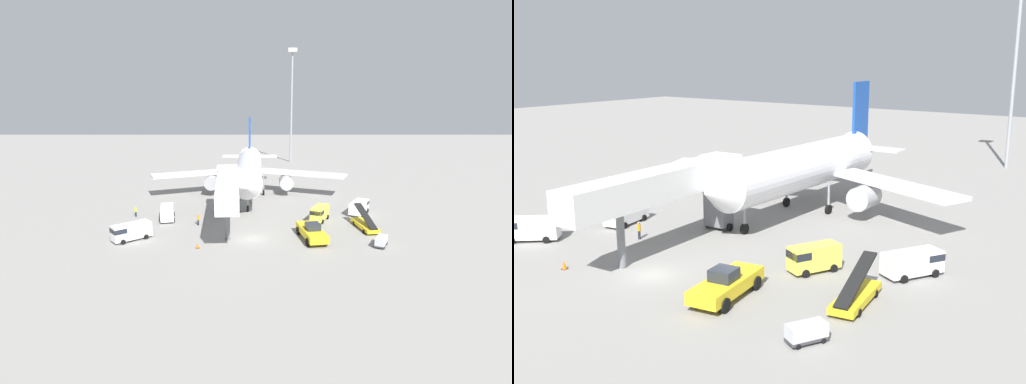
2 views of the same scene
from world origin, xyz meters
TOP-DOWN VIEW (x-y plane):
  - ground_plane at (0.00, 0.00)m, footprint 300.00×300.00m
  - airplane_at_gate at (-0.84, 25.04)m, footprint 38.34×34.20m
  - jet_bridge at (-3.69, 6.09)m, footprint 4.59×21.83m
  - pushback_tug at (8.19, -0.06)m, footprint 3.78×7.69m
  - belt_loader_truck at (16.64, 4.51)m, footprint 2.88×6.67m
  - service_van_near_left at (-16.52, -0.34)m, footprint 5.24×4.82m
  - service_van_rear_left at (10.50, 8.48)m, footprint 3.58×4.79m
  - service_van_mid_right at (-13.57, 9.48)m, footprint 3.03×5.68m
  - service_van_mid_left at (17.73, 12.54)m, footprint 4.32×5.42m
  - baggage_cart_outer_left at (16.95, -2.66)m, footprint 2.29×2.88m
  - ground_crew_worker_foreground at (-18.97, 10.78)m, footprint 0.43×0.43m
  - ground_crew_worker_midground at (-8.21, 6.24)m, footprint 0.49×0.49m
  - safety_cone_alpha at (-6.99, -3.33)m, footprint 0.49×0.49m
  - apron_light_mast at (10.71, 66.81)m, footprint 2.40×2.40m

SIDE VIEW (x-z plane):
  - ground_plane at x=0.00m, z-range 0.00..0.00m
  - safety_cone_alpha at x=-6.99m, z-range 0.00..0.73m
  - baggage_cart_outer_left at x=16.95m, z-range 0.08..1.41m
  - belt_loader_truck at x=16.64m, z-range -0.80..2.32m
  - ground_crew_worker_foreground at x=-18.97m, z-range 0.05..1.75m
  - ground_crew_worker_midground at x=-8.21m, z-range 0.05..1.86m
  - pushback_tug at x=8.19m, z-range -0.10..2.34m
  - service_van_mid_right at x=-13.57m, z-range 0.15..2.21m
  - service_van_mid_left at x=17.73m, z-range 0.15..2.25m
  - service_van_rear_left at x=10.50m, z-range 0.15..2.46m
  - service_van_near_left at x=-16.52m, z-range 0.16..2.49m
  - airplane_at_gate at x=-0.84m, z-range -1.98..12.39m
  - jet_bridge at x=-3.69m, z-range 2.05..9.83m
  - apron_light_mast at x=10.71m, z-range 5.44..37.27m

